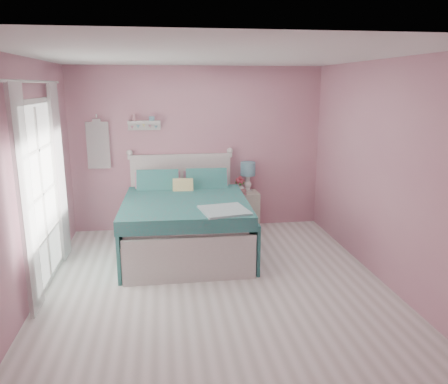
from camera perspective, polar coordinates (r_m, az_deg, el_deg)
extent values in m
plane|color=beige|center=(5.28, -1.08, -12.05)|extent=(4.50, 4.50, 0.00)
plane|color=#C07A90|center=(7.07, -3.39, 5.60)|extent=(4.00, 0.00, 4.00)
plane|color=#C07A90|center=(2.73, 4.67, -7.81)|extent=(4.00, 0.00, 4.00)
plane|color=#C07A90|center=(5.03, -24.39, 1.05)|extent=(0.00, 4.50, 4.50)
plane|color=#C07A90|center=(5.47, 20.14, 2.37)|extent=(0.00, 4.50, 4.50)
plane|color=white|center=(4.77, -1.23, 17.36)|extent=(4.50, 4.50, 0.00)
cube|color=silver|center=(6.24, -5.05, -5.73)|extent=(1.62, 2.10, 0.45)
cube|color=silver|center=(6.15, -5.11, -3.06)|extent=(1.56, 2.04, 0.16)
cube|color=silver|center=(7.13, -5.58, -0.22)|extent=(1.59, 0.07, 1.17)
cube|color=silver|center=(7.00, -5.70, 4.68)|extent=(1.65, 0.09, 0.06)
cube|color=silver|center=(5.27, -4.43, -8.85)|extent=(1.59, 0.06, 0.56)
cube|color=teal|center=(5.96, -5.07, -1.91)|extent=(1.73, 1.84, 0.18)
cube|color=pink|center=(6.76, -8.61, 0.84)|extent=(0.69, 0.30, 0.43)
cube|color=pink|center=(6.79, -2.39, 1.05)|extent=(0.69, 0.30, 0.43)
cube|color=#CCBC59|center=(6.49, -5.37, 0.41)|extent=(0.31, 0.23, 0.31)
cube|color=beige|center=(7.15, 2.71, -2.42)|extent=(0.43, 0.40, 0.62)
cube|color=silver|center=(6.92, 3.02, -1.42)|extent=(0.37, 0.02, 0.16)
sphere|color=white|center=(6.90, 3.05, -1.47)|extent=(0.03, 0.03, 0.03)
cylinder|color=white|center=(7.14, 3.11, 0.21)|extent=(0.15, 0.15, 0.02)
cylinder|color=white|center=(7.11, 3.12, 1.23)|extent=(0.08, 0.08, 0.26)
cylinder|color=#73AFC0|center=(7.06, 3.15, 3.04)|extent=(0.24, 0.24, 0.22)
imported|color=silver|center=(7.02, 2.08, 0.58)|extent=(0.18, 0.18, 0.16)
imported|color=#D18C8E|center=(6.90, 2.50, 0.00)|extent=(0.13, 0.13, 0.08)
sphere|color=#BF4150|center=(6.99, 2.09, 1.81)|extent=(0.06, 0.06, 0.06)
sphere|color=#BF4150|center=(7.02, 2.38, 1.54)|extent=(0.06, 0.06, 0.06)
sphere|color=#BF4150|center=(7.00, 1.75, 1.58)|extent=(0.06, 0.06, 0.06)
sphere|color=#BF4150|center=(6.98, 2.29, 1.29)|extent=(0.06, 0.06, 0.06)
sphere|color=#BF4150|center=(6.98, 1.88, 1.37)|extent=(0.06, 0.06, 0.06)
cube|color=silver|center=(6.92, -10.41, 8.98)|extent=(0.50, 0.14, 0.04)
cube|color=silver|center=(6.98, -10.36, 8.44)|extent=(0.50, 0.03, 0.12)
cylinder|color=#D18C99|center=(6.92, -11.69, 9.50)|extent=(0.06, 0.06, 0.10)
cube|color=#73AFC0|center=(6.91, -9.42, 9.43)|extent=(0.08, 0.06, 0.07)
cube|color=white|center=(7.03, -16.11, 5.86)|extent=(0.34, 0.03, 0.72)
cube|color=silver|center=(5.31, -23.79, 10.78)|extent=(0.04, 1.32, 0.06)
cube|color=silver|center=(5.77, -21.75, -10.44)|extent=(0.04, 1.32, 0.06)
cube|color=silver|center=(4.87, -24.49, -2.40)|extent=(0.04, 0.06, 2.10)
cube|color=silver|center=(6.05, -21.26, 0.88)|extent=(0.04, 0.06, 2.10)
cube|color=white|center=(5.45, -22.73, -0.28)|extent=(0.02, 1.20, 2.04)
cube|color=white|center=(4.72, -24.43, -1.25)|extent=(0.04, 0.40, 2.32)
cube|color=white|center=(6.12, -20.68, 2.32)|extent=(0.04, 0.40, 2.32)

